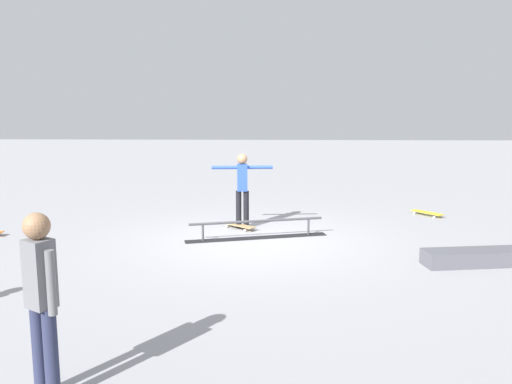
% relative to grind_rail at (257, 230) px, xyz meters
% --- Properties ---
extents(ground_plane, '(60.00, 60.00, 0.00)m').
position_rel_grind_rail_xyz_m(ground_plane, '(0.07, 0.18, -0.16)').
color(ground_plane, '#9E9EA3').
extents(grind_rail, '(2.78, 0.99, 0.37)m').
position_rel_grind_rail_xyz_m(grind_rail, '(0.00, 0.00, 0.00)').
color(grind_rail, black).
rests_on(grind_rail, ground_plane).
extents(skate_ledge, '(2.23, 0.78, 0.26)m').
position_rel_grind_rail_xyz_m(skate_ledge, '(-3.86, 1.60, -0.03)').
color(skate_ledge, '#595960').
rests_on(skate_ledge, ground_plane).
extents(skater_main, '(1.28, 0.22, 1.58)m').
position_rel_grind_rail_xyz_m(skater_main, '(0.33, -0.85, 0.76)').
color(skater_main, black).
rests_on(skater_main, ground_plane).
extents(skateboard_main, '(0.74, 0.67, 0.09)m').
position_rel_grind_rail_xyz_m(skateboard_main, '(0.40, -0.77, -0.08)').
color(skateboard_main, tan).
rests_on(skateboard_main, ground_plane).
extents(bystander_grey_shirt, '(0.36, 0.28, 1.68)m').
position_rel_grind_rail_xyz_m(bystander_grey_shirt, '(1.67, 5.79, 0.79)').
color(bystander_grey_shirt, '#2D3351').
rests_on(bystander_grey_shirt, ground_plane).
extents(loose_skateboard_yellow, '(0.66, 0.75, 0.09)m').
position_rel_grind_rail_xyz_m(loose_skateboard_yellow, '(-3.94, -2.26, -0.08)').
color(loose_skateboard_yellow, yellow).
rests_on(loose_skateboard_yellow, ground_plane).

